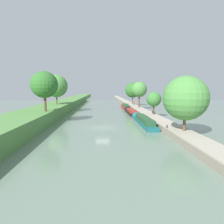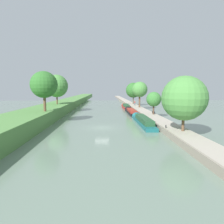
% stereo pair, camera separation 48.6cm
% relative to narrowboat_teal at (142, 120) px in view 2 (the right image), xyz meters
% --- Properties ---
extents(ground_plane, '(160.00, 160.00, 0.00)m').
position_rel_narrowboat_teal_xyz_m(ground_plane, '(-8.07, -3.80, -0.61)').
color(ground_plane, slate).
extents(left_grassy_bank, '(7.90, 260.00, 2.56)m').
position_rel_narrowboat_teal_xyz_m(left_grassy_bank, '(-21.72, -3.80, 0.67)').
color(left_grassy_bank, '#518442').
rests_on(left_grassy_bank, ground_plane).
extents(right_towpath, '(3.37, 260.00, 0.86)m').
position_rel_narrowboat_teal_xyz_m(right_towpath, '(3.31, -3.80, -0.18)').
color(right_towpath, '#A89E8E').
rests_on(right_towpath, ground_plane).
extents(stone_quay, '(0.25, 260.00, 0.91)m').
position_rel_narrowboat_teal_xyz_m(stone_quay, '(1.50, -3.80, -0.16)').
color(stone_quay, gray).
rests_on(stone_quay, ground_plane).
extents(narrowboat_teal, '(2.01, 16.05, 2.16)m').
position_rel_narrowboat_teal_xyz_m(narrowboat_teal, '(0.00, 0.00, 0.00)').
color(narrowboat_teal, '#195B60').
rests_on(narrowboat_teal, ground_plane).
extents(narrowboat_black, '(2.09, 14.35, 1.98)m').
position_rel_narrowboat_teal_xyz_m(narrowboat_black, '(-0.01, 17.00, -0.14)').
color(narrowboat_black, black).
rests_on(narrowboat_black, ground_plane).
extents(narrowboat_red, '(2.05, 12.22, 2.10)m').
position_rel_narrowboat_teal_xyz_m(narrowboat_red, '(0.07, 31.03, -0.01)').
color(narrowboat_red, maroon).
rests_on(narrowboat_red, ground_plane).
extents(tree_rightbank_near, '(6.33, 6.33, 7.88)m').
position_rel_narrowboat_teal_xyz_m(tree_rightbank_near, '(3.66, -10.90, 4.96)').
color(tree_rightbank_near, brown).
rests_on(tree_rightbank_near, right_towpath).
extents(tree_rightbank_midnear, '(3.46, 3.46, 5.32)m').
position_rel_narrowboat_teal_xyz_m(tree_rightbank_midnear, '(4.01, 7.13, 3.82)').
color(tree_rightbank_midnear, '#4C3828').
rests_on(tree_rightbank_midnear, right_towpath).
extents(tree_rightbank_midfar, '(5.00, 5.00, 8.31)m').
position_rel_narrowboat_teal_xyz_m(tree_rightbank_midfar, '(3.90, 24.72, 6.03)').
color(tree_rightbank_midfar, brown).
rests_on(tree_rightbank_midfar, right_towpath).
extents(tree_rightbank_far, '(5.98, 5.98, 8.44)m').
position_rel_narrowboat_teal_xyz_m(tree_rightbank_far, '(4.02, 39.07, 5.69)').
color(tree_rightbank_far, brown).
rests_on(tree_rightbank_far, right_towpath).
extents(tree_leftbank_downstream, '(5.11, 5.11, 7.68)m').
position_rel_narrowboat_teal_xyz_m(tree_leftbank_downstream, '(-19.10, -0.16, 7.05)').
color(tree_leftbank_downstream, brown).
rests_on(tree_leftbank_downstream, left_grassy_bank).
extents(tree_leftbank_upstream, '(6.33, 6.33, 8.29)m').
position_rel_narrowboat_teal_xyz_m(tree_leftbank_upstream, '(-21.01, 17.50, 7.06)').
color(tree_leftbank_upstream, brown).
rests_on(tree_leftbank_upstream, left_grassy_bank).
extents(person_walking, '(0.34, 0.34, 1.66)m').
position_rel_narrowboat_teal_xyz_m(person_walking, '(3.61, 32.43, 1.12)').
color(person_walking, '#282D42').
rests_on(person_walking, right_towpath).
extents(mooring_bollard_near, '(0.16, 0.16, 0.45)m').
position_rel_narrowboat_teal_xyz_m(mooring_bollard_near, '(1.93, -8.66, 0.48)').
color(mooring_bollard_near, black).
rests_on(mooring_bollard_near, right_towpath).
extents(mooring_bollard_far, '(0.16, 0.16, 0.45)m').
position_rel_narrowboat_teal_xyz_m(mooring_bollard_far, '(1.93, 36.34, 0.48)').
color(mooring_bollard_far, black).
rests_on(mooring_bollard_far, right_towpath).
extents(park_bench, '(0.44, 1.50, 0.47)m').
position_rel_narrowboat_teal_xyz_m(park_bench, '(4.54, 9.08, 0.60)').
color(park_bench, '#333338').
rests_on(park_bench, right_towpath).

